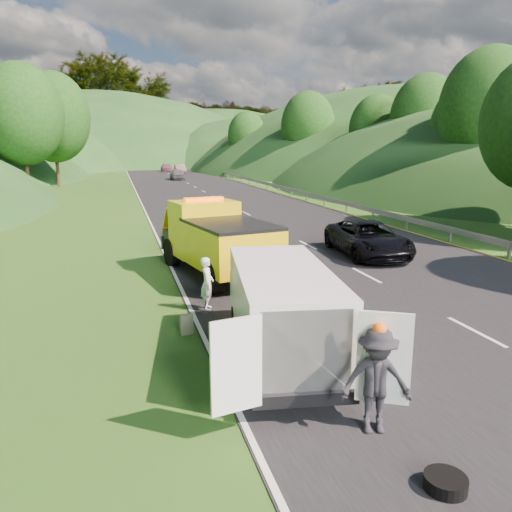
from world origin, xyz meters
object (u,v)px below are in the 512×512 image
object	(u,v)px
child	(283,329)
suitcase	(186,324)
white_van	(281,307)
spare_tire	(445,490)
woman	(208,310)
tow_truck	(216,239)
passing_suv	(367,256)
worker	(374,432)

from	to	relation	value
child	suitcase	bearing A→B (deg)	-132.23
white_van	spare_tire	bearing A→B (deg)	-71.40
woman	child	distance (m)	2.64
woman	spare_tire	xyz separation A→B (m)	(1.84, -8.71, 0.00)
tow_truck	white_van	bearing A→B (deg)	-102.01
white_van	suitcase	world-z (taller)	white_van
passing_suv	tow_truck	bearing A→B (deg)	-163.42
tow_truck	woman	bearing A→B (deg)	-116.41
tow_truck	worker	size ratio (longest dim) A/B	3.73
worker	spare_tire	bearing A→B (deg)	-66.65
white_van	woman	distance (m)	4.15
tow_truck	passing_suv	size ratio (longest dim) A/B	1.28
tow_truck	suitcase	size ratio (longest dim) A/B	13.00
suitcase	worker	bearing A→B (deg)	-65.39
child	worker	bearing A→B (deg)	-36.21
spare_tire	child	bearing A→B (deg)	91.56
child	spare_tire	xyz separation A→B (m)	(0.18, -6.65, 0.00)
tow_truck	white_van	xyz separation A→B (m)	(-0.07, -7.85, -0.15)
worker	tow_truck	bearing A→B (deg)	107.15
child	tow_truck	bearing A→B (deg)	150.12
tow_truck	white_van	distance (m)	7.85
tow_truck	passing_suv	world-z (taller)	tow_truck
tow_truck	child	bearing A→B (deg)	-95.95
worker	suitcase	xyz separation A→B (m)	(-2.45, 5.35, 0.26)
tow_truck	white_van	world-z (taller)	tow_truck
passing_suv	suitcase	bearing A→B (deg)	-136.34
white_van	worker	bearing A→B (deg)	-70.95
woman	worker	distance (m)	7.28
spare_tire	passing_suv	bearing A→B (deg)	66.17
white_van	suitcase	bearing A→B (deg)	140.53
woman	spare_tire	size ratio (longest dim) A/B	2.59
tow_truck	woman	distance (m)	4.37
white_van	spare_tire	size ratio (longest dim) A/B	10.49
white_van	passing_suv	world-z (taller)	white_van
tow_truck	spare_tire	xyz separation A→B (m)	(0.77, -12.71, -1.37)
child	spare_tire	bearing A→B (deg)	-33.87
tow_truck	passing_suv	bearing A→B (deg)	0.35
suitcase	passing_suv	world-z (taller)	passing_suv
white_van	worker	size ratio (longest dim) A/B	3.48
woman	worker	world-z (taller)	worker
white_van	passing_suv	xyz separation A→B (m)	(7.11, 9.33, -1.22)
tow_truck	worker	distance (m)	11.21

